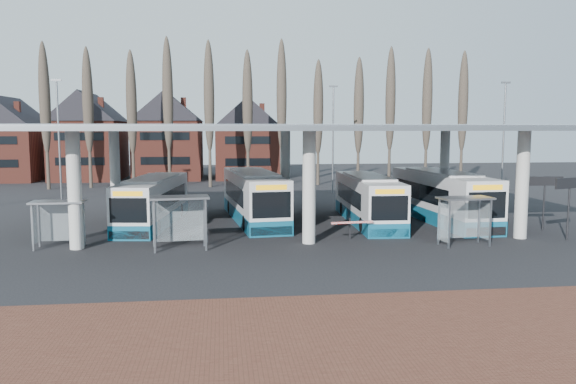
{
  "coord_description": "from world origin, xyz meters",
  "views": [
    {
      "loc": [
        -4.62,
        -26.75,
        6.1
      ],
      "look_at": [
        -0.59,
        7.0,
        2.27
      ],
      "focal_mm": 35.0,
      "sensor_mm": 36.0,
      "label": 1
    }
  ],
  "objects": [
    {
      "name": "bus_2",
      "position": [
        4.87,
        8.81,
        1.46
      ],
      "size": [
        2.84,
        11.25,
        3.1
      ],
      "rotation": [
        0.0,
        0.0,
        -0.04
      ],
      "color": "silver",
      "rests_on": "ground"
    },
    {
      "name": "poplar_row",
      "position": [
        0.0,
        33.0,
        8.78
      ],
      "size": [
        45.1,
        1.1,
        14.5
      ],
      "color": "#473D33",
      "rests_on": "ground"
    },
    {
      "name": "info_sign_0",
      "position": [
        14.22,
        1.57,
        2.91
      ],
      "size": [
        2.21,
        0.98,
        3.46
      ],
      "rotation": [
        0.0,
        0.0,
        0.38
      ],
      "color": "black",
      "rests_on": "ground"
    },
    {
      "name": "info_sign_1",
      "position": [
        14.6,
        4.54,
        2.75
      ],
      "size": [
        2.2,
        0.21,
        3.28
      ],
      "rotation": [
        0.0,
        0.0,
        -0.04
      ],
      "color": "black",
      "rests_on": "ground"
    },
    {
      "name": "ground",
      "position": [
        0.0,
        0.0,
        0.0
      ],
      "size": [
        140.0,
        140.0,
        0.0
      ],
      "primitive_type": "plane",
      "color": "black",
      "rests_on": "ground"
    },
    {
      "name": "shelter_2",
      "position": [
        8.0,
        1.11,
        1.86
      ],
      "size": [
        2.89,
        1.68,
        2.56
      ],
      "rotation": [
        0.0,
        0.0,
        0.11
      ],
      "color": "gray",
      "rests_on": "ground"
    },
    {
      "name": "brick_strip",
      "position": [
        0.0,
        -12.0,
        0.01
      ],
      "size": [
        70.0,
        10.0,
        0.03
      ],
      "primitive_type": "cube",
      "color": "brown",
      "rests_on": "ground"
    },
    {
      "name": "shelter_0",
      "position": [
        -12.92,
        2.88,
        1.78
      ],
      "size": [
        2.67,
        1.38,
        2.45
      ],
      "rotation": [
        0.0,
        0.0,
        0.02
      ],
      "color": "gray",
      "rests_on": "ground"
    },
    {
      "name": "lamp_post_c",
      "position": [
        20.0,
        20.0,
        5.34
      ],
      "size": [
        0.8,
        0.16,
        10.17
      ],
      "color": "slate",
      "rests_on": "ground"
    },
    {
      "name": "shelter_1",
      "position": [
        -6.75,
        1.85,
        1.98
      ],
      "size": [
        3.07,
        1.76,
        2.72
      ],
      "rotation": [
        0.0,
        0.0,
        0.1
      ],
      "color": "gray",
      "rests_on": "ground"
    },
    {
      "name": "station_canopy",
      "position": [
        0.0,
        8.0,
        5.68
      ],
      "size": [
        32.0,
        16.0,
        6.34
      ],
      "color": "#B7B7B3",
      "rests_on": "ground"
    },
    {
      "name": "bus_0",
      "position": [
        -8.97,
        9.73,
        1.44
      ],
      "size": [
        3.73,
        11.2,
        3.05
      ],
      "rotation": [
        0.0,
        0.0,
        -0.13
      ],
      "color": "silver",
      "rests_on": "ground"
    },
    {
      "name": "bus_3",
      "position": [
        9.89,
        8.88,
        1.57
      ],
      "size": [
        3.07,
        12.11,
        3.34
      ],
      "rotation": [
        0.0,
        0.0,
        0.04
      ],
      "color": "silver",
      "rests_on": "ground"
    },
    {
      "name": "bus_1",
      "position": [
        -2.5,
        10.41,
        1.56
      ],
      "size": [
        3.86,
        12.15,
        3.32
      ],
      "rotation": [
        0.0,
        0.0,
        0.11
      ],
      "color": "silver",
      "rests_on": "ground"
    },
    {
      "name": "barrier",
      "position": [
        2.44,
        2.96,
        0.92
      ],
      "size": [
        2.37,
        0.79,
        1.19
      ],
      "rotation": [
        0.0,
        0.0,
        0.13
      ],
      "color": "black",
      "rests_on": "ground"
    },
    {
      "name": "lamp_post_a",
      "position": [
        -18.0,
        22.0,
        5.34
      ],
      "size": [
        0.8,
        0.16,
        10.17
      ],
      "color": "slate",
      "rests_on": "ground"
    },
    {
      "name": "lamp_post_b",
      "position": [
        6.0,
        26.0,
        5.34
      ],
      "size": [
        0.8,
        0.16,
        10.17
      ],
      "color": "slate",
      "rests_on": "ground"
    },
    {
      "name": "townhouse_row",
      "position": [
        -15.75,
        44.0,
        5.94
      ],
      "size": [
        36.8,
        10.3,
        12.25
      ],
      "color": "maroon",
      "rests_on": "ground"
    }
  ]
}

